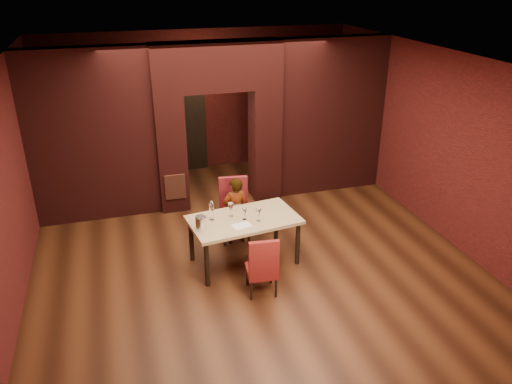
{
  "coord_description": "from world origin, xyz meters",
  "views": [
    {
      "loc": [
        -1.96,
        -7.17,
        4.46
      ],
      "look_at": [
        0.17,
        0.0,
        1.04
      ],
      "focal_mm": 35.0,
      "sensor_mm": 36.0,
      "label": 1
    }
  ],
  "objects_px": {
    "chair_far": "(235,211)",
    "wine_glass_c": "(258,215)",
    "dining_table": "(244,240)",
    "water_bottle": "(212,211)",
    "wine_glass_a": "(231,210)",
    "wine_glass_b": "(244,214)",
    "potted_plant": "(265,219)",
    "wine_bucket": "(201,223)",
    "chair_near": "(261,264)",
    "person_seated": "(236,211)"
  },
  "relations": [
    {
      "from": "dining_table",
      "to": "person_seated",
      "type": "bearing_deg",
      "value": 80.26
    },
    {
      "from": "wine_glass_a",
      "to": "water_bottle",
      "type": "height_order",
      "value": "water_bottle"
    },
    {
      "from": "dining_table",
      "to": "chair_near",
      "type": "distance_m",
      "value": 0.87
    },
    {
      "from": "chair_near",
      "to": "wine_glass_b",
      "type": "relative_size",
      "value": 4.96
    },
    {
      "from": "dining_table",
      "to": "wine_glass_c",
      "type": "bearing_deg",
      "value": -44.88
    },
    {
      "from": "wine_glass_b",
      "to": "chair_far",
      "type": "bearing_deg",
      "value": 86.77
    },
    {
      "from": "chair_far",
      "to": "wine_glass_c",
      "type": "distance_m",
      "value": 1.0
    },
    {
      "from": "dining_table",
      "to": "chair_near",
      "type": "height_order",
      "value": "chair_near"
    },
    {
      "from": "wine_glass_a",
      "to": "wine_bucket",
      "type": "relative_size",
      "value": 1.12
    },
    {
      "from": "person_seated",
      "to": "potted_plant",
      "type": "xyz_separation_m",
      "value": [
        0.63,
        0.28,
        -0.39
      ]
    },
    {
      "from": "chair_far",
      "to": "wine_glass_a",
      "type": "height_order",
      "value": "chair_far"
    },
    {
      "from": "wine_glass_a",
      "to": "potted_plant",
      "type": "height_order",
      "value": "wine_glass_a"
    },
    {
      "from": "chair_far",
      "to": "wine_glass_a",
      "type": "xyz_separation_m",
      "value": [
        -0.23,
        -0.65,
        0.36
      ]
    },
    {
      "from": "chair_near",
      "to": "person_seated",
      "type": "height_order",
      "value": "person_seated"
    },
    {
      "from": "potted_plant",
      "to": "wine_glass_a",
      "type": "bearing_deg",
      "value": -135.63
    },
    {
      "from": "dining_table",
      "to": "water_bottle",
      "type": "relative_size",
      "value": 5.39
    },
    {
      "from": "wine_glass_c",
      "to": "wine_glass_a",
      "type": "bearing_deg",
      "value": 144.0
    },
    {
      "from": "wine_glass_a",
      "to": "wine_glass_c",
      "type": "height_order",
      "value": "wine_glass_a"
    },
    {
      "from": "wine_glass_a",
      "to": "wine_glass_c",
      "type": "xyz_separation_m",
      "value": [
        0.37,
        -0.27,
        -0.01
      ]
    },
    {
      "from": "wine_glass_a",
      "to": "wine_glass_b",
      "type": "height_order",
      "value": "wine_glass_a"
    },
    {
      "from": "wine_bucket",
      "to": "chair_far",
      "type": "bearing_deg",
      "value": 50.5
    },
    {
      "from": "chair_near",
      "to": "potted_plant",
      "type": "xyz_separation_m",
      "value": [
        0.63,
        1.81,
        -0.25
      ]
    },
    {
      "from": "wine_glass_b",
      "to": "water_bottle",
      "type": "height_order",
      "value": "water_bottle"
    },
    {
      "from": "wine_bucket",
      "to": "wine_glass_b",
      "type": "bearing_deg",
      "value": 8.87
    },
    {
      "from": "person_seated",
      "to": "wine_glass_c",
      "type": "bearing_deg",
      "value": 98.21
    },
    {
      "from": "dining_table",
      "to": "wine_glass_b",
      "type": "height_order",
      "value": "wine_glass_b"
    },
    {
      "from": "water_bottle",
      "to": "potted_plant",
      "type": "relative_size",
      "value": 0.71
    },
    {
      "from": "wine_glass_b",
      "to": "water_bottle",
      "type": "bearing_deg",
      "value": 163.8
    },
    {
      "from": "chair_near",
      "to": "dining_table",
      "type": "bearing_deg",
      "value": -81.78
    },
    {
      "from": "wine_glass_b",
      "to": "potted_plant",
      "type": "bearing_deg",
      "value": 56.16
    },
    {
      "from": "wine_bucket",
      "to": "potted_plant",
      "type": "height_order",
      "value": "wine_bucket"
    },
    {
      "from": "chair_far",
      "to": "potted_plant",
      "type": "height_order",
      "value": "chair_far"
    },
    {
      "from": "wine_glass_a",
      "to": "wine_glass_b",
      "type": "distance_m",
      "value": 0.24
    },
    {
      "from": "chair_near",
      "to": "person_seated",
      "type": "xyz_separation_m",
      "value": [
        0.0,
        1.52,
        0.13
      ]
    },
    {
      "from": "chair_near",
      "to": "person_seated",
      "type": "bearing_deg",
      "value": -83.68
    },
    {
      "from": "dining_table",
      "to": "wine_bucket",
      "type": "distance_m",
      "value": 0.89
    },
    {
      "from": "dining_table",
      "to": "chair_far",
      "type": "relative_size",
      "value": 1.54
    },
    {
      "from": "potted_plant",
      "to": "dining_table",
      "type": "bearing_deg",
      "value": -124.9
    },
    {
      "from": "dining_table",
      "to": "chair_far",
      "type": "xyz_separation_m",
      "value": [
        0.05,
        0.77,
        0.15
      ]
    },
    {
      "from": "dining_table",
      "to": "water_bottle",
      "type": "bearing_deg",
      "value": 160.88
    },
    {
      "from": "chair_near",
      "to": "potted_plant",
      "type": "bearing_deg",
      "value": -102.85
    },
    {
      "from": "chair_far",
      "to": "potted_plant",
      "type": "bearing_deg",
      "value": 23.51
    },
    {
      "from": "wine_glass_b",
      "to": "wine_bucket",
      "type": "xyz_separation_m",
      "value": [
        -0.71,
        -0.11,
        0.01
      ]
    },
    {
      "from": "chair_far",
      "to": "wine_glass_c",
      "type": "relative_size",
      "value": 5.16
    },
    {
      "from": "wine_bucket",
      "to": "dining_table",
      "type": "bearing_deg",
      "value": 11.89
    },
    {
      "from": "wine_glass_a",
      "to": "wine_glass_c",
      "type": "relative_size",
      "value": 1.08
    },
    {
      "from": "wine_bucket",
      "to": "water_bottle",
      "type": "height_order",
      "value": "water_bottle"
    },
    {
      "from": "wine_glass_b",
      "to": "wine_glass_c",
      "type": "distance_m",
      "value": 0.22
    },
    {
      "from": "dining_table",
      "to": "wine_glass_a",
      "type": "distance_m",
      "value": 0.56
    },
    {
      "from": "wine_bucket",
      "to": "potted_plant",
      "type": "relative_size",
      "value": 0.47
    }
  ]
}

